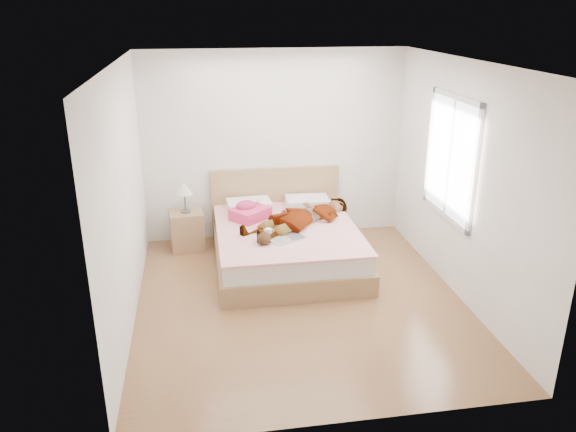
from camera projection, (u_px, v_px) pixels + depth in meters
The scene contains 11 objects.
ground at pixel (300, 300), 6.32m from camera, with size 4.00×4.00×0.00m, color #57321B.
woman at pixel (301, 214), 7.14m from camera, with size 0.64×1.70×0.23m, color white.
hair at pixel (253, 210), 7.50m from camera, with size 0.48×0.59×0.09m, color black.
phone at pixel (259, 202), 7.42m from camera, with size 0.04×0.09×0.01m, color silver.
room_shell at pixel (451, 158), 6.33m from camera, with size 4.00×4.00×4.00m.
bed at pixel (286, 242), 7.18m from camera, with size 1.80×2.08×1.00m.
towel at pixel (249, 212), 7.27m from camera, with size 0.58×0.57×0.24m.
magazine at pixel (287, 238), 6.68m from camera, with size 0.52×0.45×0.03m.
coffee_mug at pixel (269, 232), 6.73m from camera, with size 0.13×0.11×0.10m.
plush_toy at pixel (263, 237), 6.52m from camera, with size 0.18×0.26×0.14m.
nightstand at pixel (187, 227), 7.56m from camera, with size 0.48×0.43×0.94m.
Camera 1 is at (-1.03, -5.48, 3.11)m, focal length 35.00 mm.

